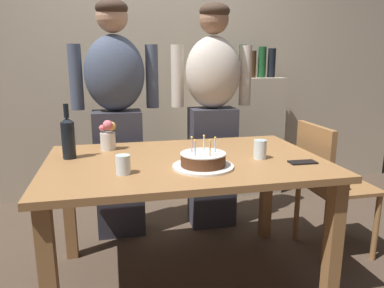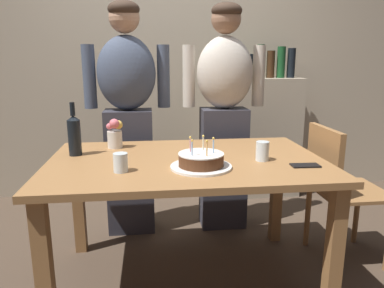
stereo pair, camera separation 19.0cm
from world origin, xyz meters
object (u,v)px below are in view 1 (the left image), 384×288
Objects in this scene: birthday_cake at (203,161)px; person_woman_cardigan at (213,114)px; flower_vase at (108,136)px; water_glass_near at (123,165)px; person_man_bearded at (117,117)px; wine_bottle at (68,137)px; water_glass_far at (260,149)px; dining_chair at (326,178)px; cell_phone at (303,162)px.

birthday_cake is 0.19× the size of person_woman_cardigan.
flower_vase reaches higher than birthday_cake.
person_man_bearded reaches higher than water_glass_near.
person_woman_cardigan reaches higher than flower_vase.
wine_bottle is 0.61m from person_man_bearded.
birthday_cake is 1.02× the size of wine_bottle.
water_glass_far is 1.05m from wine_bottle.
person_woman_cardigan is at bearing 29.44° from wine_bottle.
flower_vase is (-0.07, 0.50, 0.04)m from water_glass_near.
birthday_cake is 0.94m from person_woman_cardigan.
wine_bottle is (-0.28, 0.35, 0.07)m from water_glass_near.
person_woman_cardigan reaches higher than water_glass_near.
water_glass_far is 0.06× the size of person_man_bearded.
person_man_bearded is (-0.01, 0.90, 0.09)m from water_glass_near.
flower_vase reaches higher than water_glass_far.
person_man_bearded is (0.06, 0.40, 0.05)m from flower_vase.
dining_chair is (0.91, 0.30, -0.26)m from birthday_cake.
cell_phone is 0.09× the size of person_man_bearded.
wine_bottle is at bearing 165.11° from cell_phone.
cell_phone is (1.21, -0.37, -0.12)m from wine_bottle.
wine_bottle is at bearing 128.64° from water_glass_near.
water_glass_far is 0.23m from cell_phone.
wine_bottle reaches higher than water_glass_near.
dining_chair is at bearing -1.17° from wine_bottle.
cell_phone is 0.09× the size of person_woman_cardigan.
person_woman_cardigan is 1.90× the size of dining_chair.
person_woman_cardigan reaches higher than dining_chair.
cell_phone is (0.93, -0.02, -0.04)m from water_glass_near.
water_glass_far is at bearing -12.92° from wine_bottle.
water_glass_far is at bearing 93.56° from person_woman_cardigan.
person_woman_cardigan reaches higher than water_glass_far.
dining_chair is (1.37, -0.18, -0.31)m from flower_vase.
flower_vase is (-1.00, 0.52, 0.08)m from cell_phone.
birthday_cake reaches higher than water_glass_far.
dining_chair is at bearing 43.99° from cell_phone.
birthday_cake is at bearing 71.30° from person_woman_cardigan.
cell_phone is at bearing 132.04° from dining_chair.
person_man_bearded is at bearing 63.67° from wine_bottle.
water_glass_far is at bearing 133.74° from person_man_bearded.
dining_chair is at bearing -7.62° from flower_vase.
birthday_cake is at bearing 108.34° from dining_chair.
flower_vase is 0.11× the size of person_woman_cardigan.
person_man_bearded is at bearing 137.63° from cell_phone.
cell_phone is 0.55m from dining_chair.
person_woman_cardigan is at bearing 27.58° from flower_vase.
person_man_bearded is at bearing 81.24° from flower_vase.
person_woman_cardigan is at bearing 52.30° from water_glass_near.
birthday_cake is 3.34× the size of water_glass_near.
flower_vase is at bearing 81.24° from person_man_bearded.
birthday_cake is at bearing 178.30° from cell_phone.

